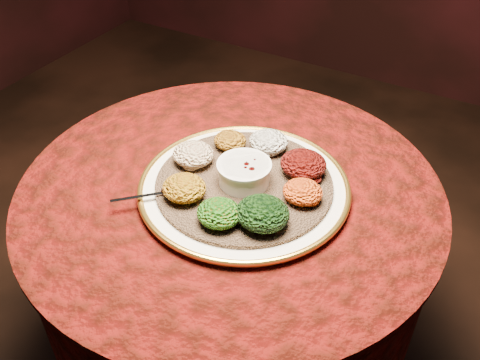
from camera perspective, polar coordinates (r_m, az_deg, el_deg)
The scene contains 13 objects.
table at distance 1.33m, azimuth -0.98°, elevation -6.53°, with size 0.96×0.96×0.73m.
platter at distance 1.18m, azimuth 0.43°, elevation -0.78°, with size 0.49×0.49×0.02m.
injera at distance 1.18m, azimuth 0.44°, elevation -0.37°, with size 0.39×0.39×0.01m, color brown.
stew_bowl at distance 1.15m, azimuth 0.44°, elevation 0.92°, with size 0.12×0.12×0.05m.
spoon at distance 1.15m, azimuth -8.11°, elevation -1.34°, with size 0.11×0.10×0.01m.
portion_ayib at distance 1.26m, azimuth 3.07°, elevation 4.12°, with size 0.09×0.09×0.04m, color silver.
portion_kitfo at distance 1.19m, azimuth 6.77°, elevation 1.71°, with size 0.10×0.10×0.05m, color black.
portion_tikil at distance 1.12m, azimuth 6.70°, elevation -1.26°, with size 0.08×0.08×0.04m, color #B7650F.
portion_gomen at distance 1.06m, azimuth 2.41°, elevation -3.56°, with size 0.11×0.10×0.05m, color black.
portion_mixveg at distance 1.06m, azimuth -2.23°, elevation -3.55°, with size 0.09×0.09×0.04m, color #933909.
portion_kik at distance 1.13m, azimuth -5.97°, elevation -0.85°, with size 0.09×0.09×0.05m, color #996E0D.
portion_timatim at distance 1.22m, azimuth -5.00°, elevation 2.76°, with size 0.10×0.09×0.05m, color maroon.
portion_shiro at distance 1.27m, azimuth -1.07°, elevation 4.23°, with size 0.08×0.07×0.04m, color #8C5B10.
Camera 1 is at (0.48, -0.80, 1.50)m, focal length 40.00 mm.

